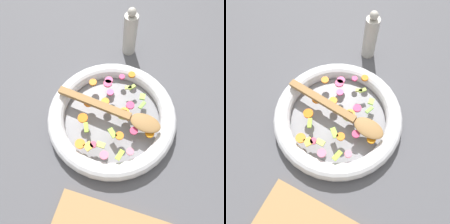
# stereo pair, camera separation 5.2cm
# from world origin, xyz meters

# --- Properties ---
(ground_plane) EXTENTS (4.00, 4.00, 0.00)m
(ground_plane) POSITION_xyz_m (0.00, 0.00, 0.00)
(ground_plane) COLOR #4C4C51
(skillet) EXTENTS (0.40, 0.40, 0.05)m
(skillet) POSITION_xyz_m (0.00, 0.00, 0.02)
(skillet) COLOR slate
(skillet) RESTS_ON ground_plane
(chopped_vegetables) EXTENTS (0.24, 0.31, 0.01)m
(chopped_vegetables) POSITION_xyz_m (0.00, -0.01, 0.05)
(chopped_vegetables) COLOR orange
(chopped_vegetables) RESTS_ON skillet
(wooden_spoon) EXTENTS (0.33, 0.08, 0.01)m
(wooden_spoon) POSITION_xyz_m (0.02, -0.00, 0.06)
(wooden_spoon) COLOR olive
(wooden_spoon) RESTS_ON chopped_vegetables
(pepper_mill) EXTENTS (0.05, 0.05, 0.18)m
(pepper_mill) POSITION_xyz_m (-0.02, 0.29, 0.08)
(pepper_mill) COLOR #B2ADA3
(pepper_mill) RESTS_ON ground_plane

